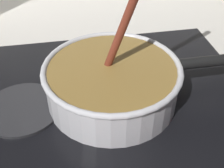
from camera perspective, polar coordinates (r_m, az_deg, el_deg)
ground at (r=0.53m, az=5.72°, el=-12.96°), size 2.40×1.60×0.04m
hob_plate at (r=0.58m, az=-0.00°, el=-3.29°), size 0.56×0.48×0.01m
burner_ring at (r=0.57m, az=-0.00°, el=-2.55°), size 0.19×0.19×0.01m
spare_burner at (r=0.58m, az=-17.00°, el=-4.55°), size 0.15×0.15×0.01m
cooking_pan at (r=0.55m, az=0.19°, el=0.52°), size 0.40×0.26×0.34m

